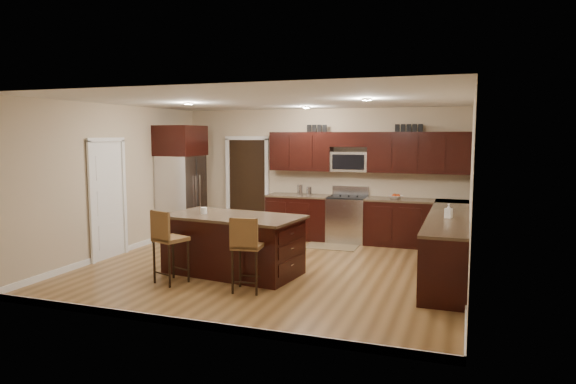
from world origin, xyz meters
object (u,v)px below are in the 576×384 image
at_px(range, 347,219).
at_px(island, 233,246).
at_px(refrigerator, 181,181).
at_px(stool_right, 246,246).
at_px(stool_left, 167,238).

bearing_deg(range, island, -111.49).
bearing_deg(island, refrigerator, 143.57).
bearing_deg(stool_right, range, 74.72).
bearing_deg(refrigerator, island, -43.73).
bearing_deg(stool_left, range, 83.64).
relative_size(island, stool_right, 2.15).
bearing_deg(stool_right, island, 118.77).
xyz_separation_m(stool_left, refrigerator, (-1.50, 2.89, 0.53)).
xyz_separation_m(range, refrigerator, (-3.30, -0.89, 0.74)).
bearing_deg(stool_left, refrigerator, 136.51).
xyz_separation_m(range, stool_right, (-0.55, -3.78, 0.19)).
height_order(range, island, range).
xyz_separation_m(island, refrigerator, (-2.14, 2.05, 0.78)).
relative_size(range, island, 0.49).
xyz_separation_m(range, island, (-1.16, -2.94, -0.04)).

